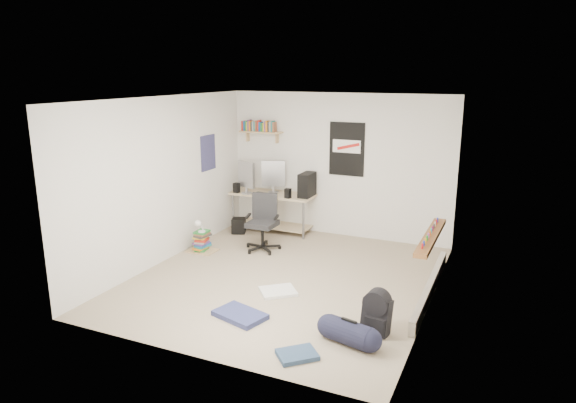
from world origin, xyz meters
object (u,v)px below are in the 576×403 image
at_px(backpack, 377,316).
at_px(duffel_bag, 349,332).
at_px(office_chair, 262,221).
at_px(desk, 274,211).
at_px(book_stack, 202,242).

distance_m(backpack, duffel_bag, 0.42).
xyz_separation_m(office_chair, duffel_bag, (2.20, -2.31, -0.35)).
distance_m(office_chair, duffel_bag, 3.21).
bearing_deg(office_chair, duffel_bag, -60.56).
height_order(backpack, duffel_bag, backpack).
xyz_separation_m(desk, office_chair, (0.30, -1.05, 0.12)).
xyz_separation_m(desk, book_stack, (-0.57, -1.51, -0.21)).
bearing_deg(desk, book_stack, -129.39).
bearing_deg(desk, duffel_bag, -71.93).
height_order(desk, duffel_bag, desk).
xyz_separation_m(duffel_bag, book_stack, (-3.07, 1.85, 0.01)).
relative_size(office_chair, backpack, 2.29).
distance_m(backpack, book_stack, 3.60).
distance_m(desk, book_stack, 1.63).
distance_m(office_chair, book_stack, 1.04).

